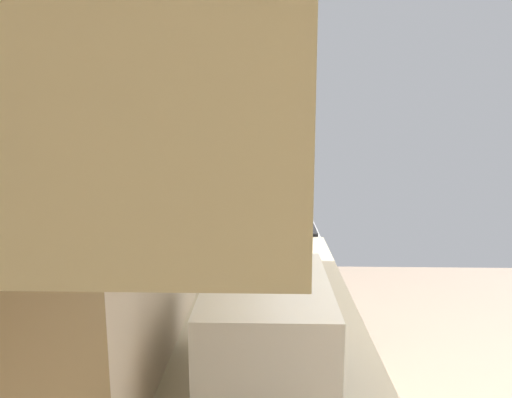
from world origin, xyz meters
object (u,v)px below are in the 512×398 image
Objects in this scene: oven_range at (269,282)px; bowl at (290,287)px; microwave at (267,331)px; kettle at (288,255)px.

bowl is at bearing -176.33° from oven_range.
microwave is at bearing 179.51° from oven_range.
kettle is (-1.00, -0.08, 0.51)m from oven_range.
bowl is (-1.27, -0.08, 0.46)m from oven_range.
oven_range reaches higher than bowl.
bowl is at bearing -8.64° from microwave.
oven_range is at bearing -0.49° from microwave.
kettle is at bearing -0.00° from bowl.
microwave is at bearing 171.36° from bowl.
kettle is (0.27, -0.00, 0.06)m from bowl.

